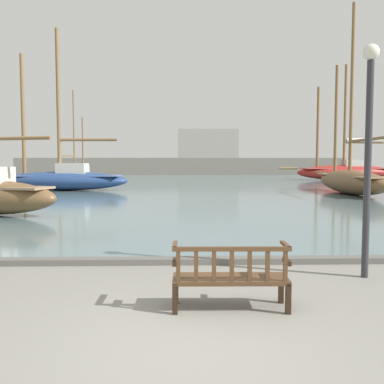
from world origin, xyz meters
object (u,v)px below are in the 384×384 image
sailboat_far_starboard (63,177)px  sailboat_outer_starboard (351,180)px  sailboat_far_port (74,173)px  sailboat_centre_channel (346,170)px  lamp_post (369,137)px  park_bench (230,276)px

sailboat_far_starboard → sailboat_outer_starboard: 18.56m
sailboat_outer_starboard → sailboat_far_port: (-21.38, 19.26, -0.18)m
sailboat_centre_channel → lamp_post: size_ratio=3.07×
park_bench → lamp_post: bearing=31.5°
sailboat_outer_starboard → lamp_post: (-6.99, -18.11, 1.54)m
sailboat_far_starboard → park_bench: bearing=-69.6°
sailboat_centre_channel → sailboat_outer_starboard: bearing=-110.6°
sailboat_centre_channel → park_bench: bearing=-113.4°
sailboat_far_starboard → sailboat_centre_channel: sailboat_centre_channel is taller
sailboat_centre_channel → lamp_post: bearing=-110.9°
sailboat_far_starboard → sailboat_outer_starboard: size_ratio=0.95×
sailboat_outer_starboard → lamp_post: sailboat_outer_starboard is taller
park_bench → sailboat_outer_starboard: sailboat_outer_starboard is taller
sailboat_centre_channel → sailboat_far_port: bearing=178.5°
sailboat_centre_channel → sailboat_far_port: (-28.34, 0.75, -0.37)m
park_bench → sailboat_far_port: size_ratio=0.17×
park_bench → sailboat_centre_channel: bearing=66.6°
sailboat_far_port → park_bench: bearing=-73.1°
park_bench → sailboat_far_port: bearing=106.9°
sailboat_outer_starboard → lamp_post: bearing=-111.1°
sailboat_outer_starboard → sailboat_centre_channel: sailboat_centre_channel is taller
sailboat_far_port → sailboat_far_starboard: bearing=-78.6°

